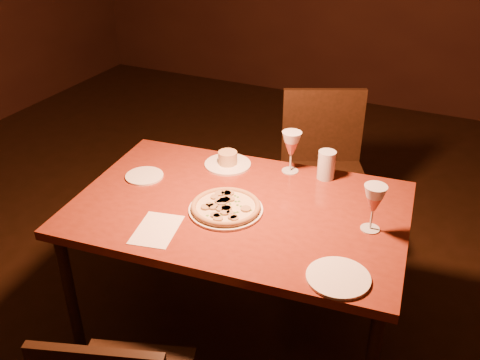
% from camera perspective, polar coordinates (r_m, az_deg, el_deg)
% --- Properties ---
extents(floor, '(7.00, 7.00, 0.00)m').
position_cam_1_polar(floor, '(2.68, -4.34, -17.53)').
color(floor, black).
rests_on(floor, ground).
extents(dining_table, '(1.48, 1.03, 0.75)m').
position_cam_1_polar(dining_table, '(2.31, -0.09, -4.10)').
color(dining_table, maroon).
rests_on(dining_table, floor).
extents(chair_far, '(0.61, 0.61, 0.95)m').
position_cam_1_polar(chair_far, '(3.05, 8.87, 1.32)').
color(chair_far, black).
rests_on(chair_far, floor).
extents(pizza_plate, '(0.31, 0.31, 0.03)m').
position_cam_1_polar(pizza_plate, '(2.23, -1.53, -2.90)').
color(pizza_plate, white).
rests_on(pizza_plate, dining_table).
extents(ramekin_saucer, '(0.22, 0.22, 0.07)m').
position_cam_1_polar(ramekin_saucer, '(2.57, -1.32, 2.05)').
color(ramekin_saucer, white).
rests_on(ramekin_saucer, dining_table).
extents(wine_glass_far, '(0.09, 0.09, 0.20)m').
position_cam_1_polar(wine_glass_far, '(2.49, 5.46, 2.98)').
color(wine_glass_far, '#B95A4D').
rests_on(wine_glass_far, dining_table).
extents(wine_glass_right, '(0.09, 0.09, 0.20)m').
position_cam_1_polar(wine_glass_right, '(2.13, 14.00, -2.92)').
color(wine_glass_right, '#B95A4D').
rests_on(wine_glass_right, dining_table).
extents(water_tumbler, '(0.08, 0.08, 0.13)m').
position_cam_1_polar(water_tumbler, '(2.48, 9.20, 1.61)').
color(water_tumbler, silver).
rests_on(water_tumbler, dining_table).
extents(side_plate_left, '(0.18, 0.18, 0.01)m').
position_cam_1_polar(side_plate_left, '(2.52, -10.16, 0.43)').
color(side_plate_left, white).
rests_on(side_plate_left, dining_table).
extents(side_plate_near, '(0.22, 0.22, 0.01)m').
position_cam_1_polar(side_plate_near, '(1.91, 10.43, -10.20)').
color(side_plate_near, white).
rests_on(side_plate_near, dining_table).
extents(menu_card, '(0.20, 0.26, 0.00)m').
position_cam_1_polar(menu_card, '(2.15, -8.88, -5.25)').
color(menu_card, white).
rests_on(menu_card, dining_table).
extents(pendant_light, '(0.12, 0.12, 0.12)m').
position_cam_1_polar(pendant_light, '(1.96, -0.11, 18.12)').
color(pendant_light, '#EC7642').
rests_on(pendant_light, ceiling).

